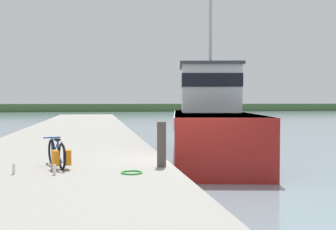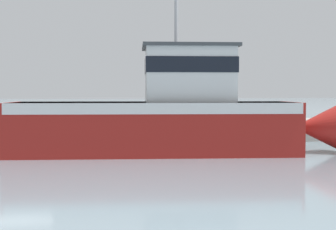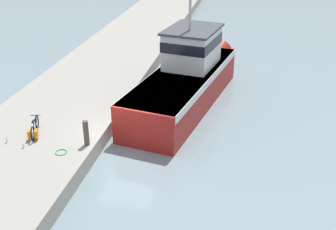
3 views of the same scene
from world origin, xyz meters
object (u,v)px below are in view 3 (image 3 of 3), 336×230
Objects in this scene: bicycle_touring at (34,129)px; water_bottle_by_bike at (7,140)px; fishing_boat_main at (188,76)px; mooring_post at (86,133)px; water_bottle_on_curb at (23,145)px.

bicycle_touring reaches higher than water_bottle_by_bike.
fishing_boat_main is 50.89× the size of water_bottle_by_bike.
mooring_post reaches higher than water_bottle_by_bike.
fishing_boat_main is 9.65m from water_bottle_on_curb.
water_bottle_on_curb is at bearing -163.10° from mooring_post.
mooring_post is at bearing -103.71° from fishing_boat_main.
fishing_boat_main reaches higher than mooring_post.
fishing_boat_main is at bearing 48.57° from water_bottle_by_bike.
water_bottle_by_bike is at bearing -156.99° from bicycle_touring.
fishing_boat_main reaches higher than water_bottle_by_bike.
bicycle_touring is 1.05m from water_bottle_on_curb.
fishing_boat_main is at bearing 65.45° from mooring_post.
mooring_post is 4.88× the size of water_bottle_on_curb.
water_bottle_on_curb is at bearing -15.44° from water_bottle_by_bike.
water_bottle_by_bike is at bearing -120.60° from fishing_boat_main.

